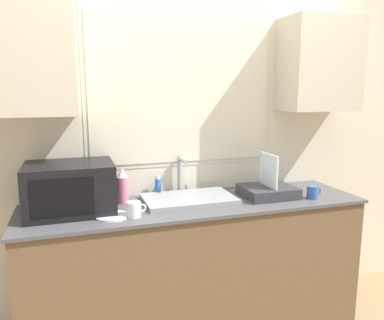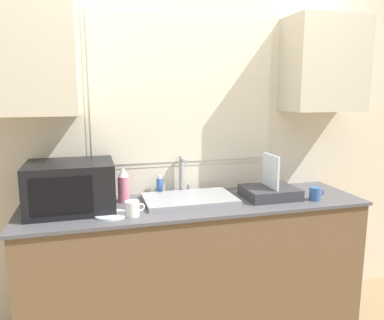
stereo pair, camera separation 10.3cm
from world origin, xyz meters
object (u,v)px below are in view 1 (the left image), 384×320
(faucet, at_px, (181,172))
(spray_bottle, at_px, (123,186))
(microwave, at_px, (70,188))
(soap_bottle, at_px, (158,186))
(mug_near_sink, at_px, (134,209))
(dish_rack, at_px, (268,190))

(faucet, bearing_deg, spray_bottle, -167.70)
(microwave, bearing_deg, soap_bottle, 18.84)
(spray_bottle, height_order, mug_near_sink, spray_bottle)
(faucet, height_order, dish_rack, dish_rack)
(faucet, distance_m, mug_near_sink, 0.56)
(spray_bottle, relative_size, mug_near_sink, 1.99)
(dish_rack, height_order, soap_bottle, dish_rack)
(mug_near_sink, bearing_deg, faucet, 44.98)
(microwave, bearing_deg, faucet, 14.44)
(soap_bottle, bearing_deg, spray_bottle, -159.10)
(spray_bottle, distance_m, soap_bottle, 0.27)
(soap_bottle, height_order, mug_near_sink, soap_bottle)
(microwave, relative_size, dish_rack, 1.44)
(faucet, relative_size, spray_bottle, 1.16)
(mug_near_sink, bearing_deg, dish_rack, 8.51)
(spray_bottle, distance_m, mug_near_sink, 0.31)
(spray_bottle, relative_size, soap_bottle, 1.60)
(faucet, xyz_separation_m, microwave, (-0.72, -0.19, -0.01))
(dish_rack, distance_m, spray_bottle, 0.96)
(microwave, distance_m, dish_rack, 1.26)
(soap_bottle, bearing_deg, microwave, -161.16)
(dish_rack, xyz_separation_m, soap_bottle, (-0.69, 0.26, 0.02))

